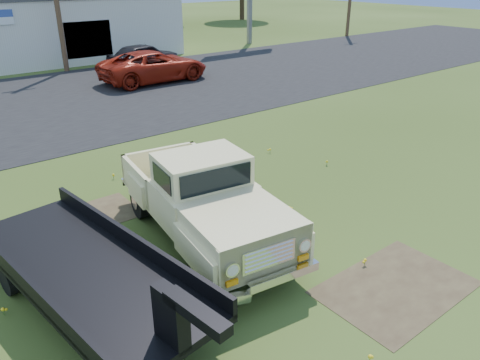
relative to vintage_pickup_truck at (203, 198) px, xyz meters
name	(u,v)px	position (x,y,z in m)	size (l,w,h in m)	color
ground	(240,248)	(0.40, -0.85, -1.04)	(140.00, 140.00, 0.00)	#354817
asphalt_lot	(34,106)	(0.40, 14.15, -1.04)	(90.00, 14.00, 0.02)	black
dirt_patch_a	(396,288)	(1.90, -3.85, -1.04)	(3.00, 2.00, 0.01)	#473725
dirt_patch_b	(92,216)	(-1.60, 2.65, -1.04)	(2.20, 1.60, 0.01)	#473725
commercial_building	(65,26)	(6.40, 26.15, 1.06)	(14.20, 8.20, 4.15)	silver
vintage_pickup_truck	(203,198)	(0.00, 0.00, 0.00)	(2.23, 5.72, 2.08)	beige
flatbed_trailer	(84,264)	(-2.96, -0.55, -0.18)	(2.09, 6.27, 1.71)	black
red_pickup	(154,66)	(7.20, 15.28, -0.21)	(2.75, 5.95, 1.65)	maroon
dark_sedan	(144,57)	(8.32, 18.62, -0.24)	(1.88, 4.66, 1.59)	black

